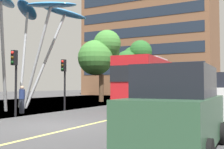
# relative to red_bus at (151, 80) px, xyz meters

# --- Properties ---
(ground) EXTENTS (120.00, 240.00, 0.10)m
(ground) POSITION_rel_red_bus_xyz_m (-0.88, -11.61, -2.15)
(ground) COLOR #424244
(red_bus) EXTENTS (3.16, 10.08, 3.85)m
(red_bus) POSITION_rel_red_bus_xyz_m (0.00, 0.00, 0.00)
(red_bus) COLOR red
(red_bus) RESTS_ON ground
(leaf_sculpture) EXTENTS (10.89, 10.17, 8.67)m
(leaf_sculpture) POSITION_rel_red_bus_xyz_m (-8.53, -6.22, 4.83)
(leaf_sculpture) COLOR #9EA0A5
(leaf_sculpture) RESTS_ON ground
(traffic_light_kerb_near) EXTENTS (0.28, 0.42, 3.56)m
(traffic_light_kerb_near) POSITION_rel_red_bus_xyz_m (-4.22, -10.01, 0.48)
(traffic_light_kerb_near) COLOR black
(traffic_light_kerb_near) RESTS_ON ground
(traffic_light_kerb_far) EXTENTS (0.28, 0.42, 3.43)m
(traffic_light_kerb_far) POSITION_rel_red_bus_xyz_m (-4.21, -5.68, 0.39)
(traffic_light_kerb_far) COLOR black
(traffic_light_kerb_far) RESTS_ON ground
(car_parked_near) EXTENTS (2.04, 4.18, 2.14)m
(car_parked_near) POSITION_rel_red_bus_xyz_m (5.39, -13.71, -1.10)
(car_parked_near) COLOR #2D5138
(car_parked_near) RESTS_ON ground
(car_parked_mid) EXTENTS (2.07, 3.87, 2.26)m
(car_parked_mid) POSITION_rel_red_bus_xyz_m (5.68, -6.65, -1.04)
(car_parked_mid) COLOR silver
(car_parked_mid) RESTS_ON ground
(car_parked_far) EXTENTS (2.05, 4.39, 2.14)m
(car_parked_far) POSITION_rel_red_bus_xyz_m (5.20, -0.39, -1.10)
(car_parked_far) COLOR navy
(car_parked_far) RESTS_ON ground
(tree_pavement_near) EXTENTS (4.29, 5.06, 7.75)m
(tree_pavement_near) POSITION_rel_red_bus_xyz_m (-7.47, 5.27, 3.18)
(tree_pavement_near) COLOR brown
(tree_pavement_near) RESTS_ON ground
(tree_pavement_far) EXTENTS (4.37, 5.00, 7.93)m
(tree_pavement_far) POSITION_rel_red_bus_xyz_m (-7.26, 14.02, 3.51)
(tree_pavement_far) COLOR brown
(tree_pavement_far) RESTS_ON ground
(pedestrian) EXTENTS (0.34, 0.34, 1.66)m
(pedestrian) POSITION_rel_red_bus_xyz_m (-5.30, -8.37, -1.27)
(pedestrian) COLOR #2D3342
(pedestrian) RESTS_ON ground
(backdrop_building) EXTENTS (23.34, 14.99, 22.31)m
(backdrop_building) POSITION_rel_red_bus_xyz_m (-10.19, 30.66, 9.05)
(backdrop_building) COLOR brown
(backdrop_building) RESTS_ON ground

